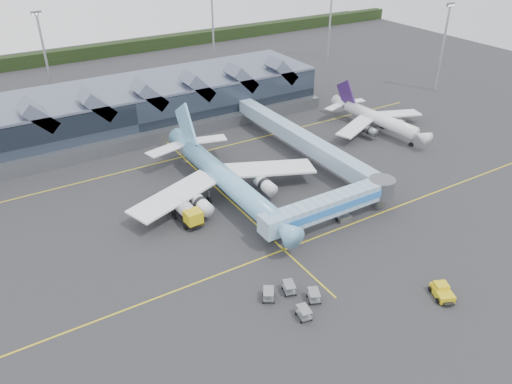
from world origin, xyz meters
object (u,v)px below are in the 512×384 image
jet_bridge (338,203)px  pushback_tug (442,292)px  regional_jet (376,118)px  main_airliner (224,178)px  fuel_truck (182,207)px

jet_bridge → pushback_tug: (0.45, -20.54, -2.79)m
regional_jet → pushback_tug: bearing=-128.3°
main_airliner → pushback_tug: bearing=-71.9°
jet_bridge → fuel_truck: jet_bridge is taller
fuel_truck → pushback_tug: 40.41m
regional_jet → jet_bridge: size_ratio=1.08×
regional_jet → jet_bridge: regional_jet is taller
main_airliner → jet_bridge: bearing=-54.2°
regional_jet → jet_bridge: bearing=-146.0°
main_airliner → pushback_tug: main_airliner is taller
jet_bridge → pushback_tug: size_ratio=6.06×
fuel_truck → pushback_tug: fuel_truck is taller
jet_bridge → regional_jet: bearing=38.2°
main_airliner → fuel_truck: 9.14m
main_airliner → pushback_tug: size_ratio=9.65×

